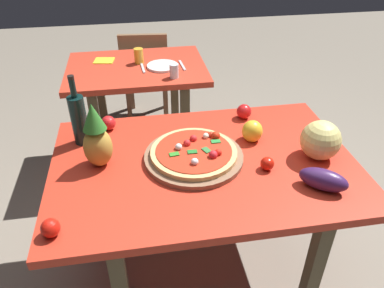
{
  "coord_description": "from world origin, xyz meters",
  "views": [
    {
      "loc": [
        -0.28,
        -1.35,
        1.8
      ],
      "look_at": [
        -0.04,
        0.07,
        0.82
      ],
      "focal_mm": 34.88,
      "sensor_mm": 36.0,
      "label": 1
    }
  ],
  "objects_px": {
    "pineapple_left": "(97,138)",
    "napkin_folded": "(104,61)",
    "background_table": "(138,83)",
    "tomato_near_board": "(244,112)",
    "fork_utensil": "(143,68)",
    "eggplant": "(323,180)",
    "tomato_beside_pepper": "(50,228)",
    "tomato_at_corner": "(267,164)",
    "drinking_glass_water": "(174,71)",
    "display_table": "(204,175)",
    "drinking_glass_juice": "(139,56)",
    "dinner_plate": "(163,66)",
    "dining_chair": "(146,72)",
    "pizza": "(195,152)",
    "bell_pepper": "(252,131)",
    "wine_bottle": "(79,119)",
    "melon": "(321,140)",
    "tomato_by_bottle": "(108,123)",
    "knife_utensil": "(182,65)",
    "pizza_board": "(194,157)"
  },
  "relations": [
    {
      "from": "tomato_by_bottle",
      "to": "tomato_at_corner",
      "type": "relative_size",
      "value": 1.23
    },
    {
      "from": "tomato_at_corner",
      "to": "display_table",
      "type": "bearing_deg",
      "value": 157.88
    },
    {
      "from": "wine_bottle",
      "to": "knife_utensil",
      "type": "distance_m",
      "value": 1.09
    },
    {
      "from": "drinking_glass_juice",
      "to": "knife_utensil",
      "type": "height_order",
      "value": "drinking_glass_juice"
    },
    {
      "from": "dining_chair",
      "to": "eggplant",
      "type": "bearing_deg",
      "value": 112.51
    },
    {
      "from": "eggplant",
      "to": "fork_utensil",
      "type": "distance_m",
      "value": 1.56
    },
    {
      "from": "pizza_board",
      "to": "eggplant",
      "type": "bearing_deg",
      "value": -30.53
    },
    {
      "from": "background_table",
      "to": "drinking_glass_water",
      "type": "xyz_separation_m",
      "value": [
        0.24,
        -0.24,
        0.17
      ]
    },
    {
      "from": "dining_chair",
      "to": "knife_utensil",
      "type": "relative_size",
      "value": 4.72
    },
    {
      "from": "tomato_near_board",
      "to": "fork_utensil",
      "type": "relative_size",
      "value": 0.44
    },
    {
      "from": "fork_utensil",
      "to": "pizza",
      "type": "bearing_deg",
      "value": -84.86
    },
    {
      "from": "background_table",
      "to": "pizza",
      "type": "height_order",
      "value": "pizza"
    },
    {
      "from": "pizza",
      "to": "tomato_near_board",
      "type": "distance_m",
      "value": 0.46
    },
    {
      "from": "dinner_plate",
      "to": "napkin_folded",
      "type": "bearing_deg",
      "value": 155.72
    },
    {
      "from": "tomato_beside_pepper",
      "to": "tomato_at_corner",
      "type": "distance_m",
      "value": 0.92
    },
    {
      "from": "tomato_at_corner",
      "to": "drinking_glass_water",
      "type": "relative_size",
      "value": 0.65
    },
    {
      "from": "tomato_near_board",
      "to": "dinner_plate",
      "type": "xyz_separation_m",
      "value": [
        -0.36,
        0.79,
        -0.03
      ]
    },
    {
      "from": "background_table",
      "to": "dining_chair",
      "type": "distance_m",
      "value": 0.61
    },
    {
      "from": "eggplant",
      "to": "tomato_by_bottle",
      "type": "xyz_separation_m",
      "value": [
        -0.88,
        0.62,
        -0.01
      ]
    },
    {
      "from": "bell_pepper",
      "to": "pineapple_left",
      "type": "bearing_deg",
      "value": -173.84
    },
    {
      "from": "wine_bottle",
      "to": "melon",
      "type": "xyz_separation_m",
      "value": [
        1.09,
        -0.31,
        -0.04
      ]
    },
    {
      "from": "background_table",
      "to": "fork_utensil",
      "type": "distance_m",
      "value": 0.15
    },
    {
      "from": "dinner_plate",
      "to": "display_table",
      "type": "bearing_deg",
      "value": -86.14
    },
    {
      "from": "pizza_board",
      "to": "tomato_near_board",
      "type": "relative_size",
      "value": 5.71
    },
    {
      "from": "melon",
      "to": "drinking_glass_water",
      "type": "height_order",
      "value": "melon"
    },
    {
      "from": "background_table",
      "to": "napkin_folded",
      "type": "xyz_separation_m",
      "value": [
        -0.23,
        0.14,
        0.13
      ]
    },
    {
      "from": "melon",
      "to": "tomato_by_bottle",
      "type": "bearing_deg",
      "value": 157.06
    },
    {
      "from": "tomato_at_corner",
      "to": "drinking_glass_juice",
      "type": "relative_size",
      "value": 0.57
    },
    {
      "from": "pizza",
      "to": "dinner_plate",
      "type": "distance_m",
      "value": 1.12
    },
    {
      "from": "tomato_at_corner",
      "to": "tomato_by_bottle",
      "type": "bearing_deg",
      "value": 146.61
    },
    {
      "from": "pineapple_left",
      "to": "fork_utensil",
      "type": "xyz_separation_m",
      "value": [
        0.25,
        1.09,
        -0.13
      ]
    },
    {
      "from": "wine_bottle",
      "to": "tomato_near_board",
      "type": "distance_m",
      "value": 0.86
    },
    {
      "from": "bell_pepper",
      "to": "drinking_glass_water",
      "type": "height_order",
      "value": "bell_pepper"
    },
    {
      "from": "melon",
      "to": "knife_utensil",
      "type": "distance_m",
      "value": 1.28
    },
    {
      "from": "melon",
      "to": "pizza",
      "type": "bearing_deg",
      "value": 172.12
    },
    {
      "from": "wine_bottle",
      "to": "fork_utensil",
      "type": "distance_m",
      "value": 0.96
    },
    {
      "from": "background_table",
      "to": "drinking_glass_juice",
      "type": "height_order",
      "value": "drinking_glass_juice"
    },
    {
      "from": "dinner_plate",
      "to": "eggplant",
      "type": "bearing_deg",
      "value": -69.59
    },
    {
      "from": "tomato_beside_pepper",
      "to": "drinking_glass_juice",
      "type": "height_order",
      "value": "drinking_glass_juice"
    },
    {
      "from": "tomato_by_bottle",
      "to": "drinking_glass_juice",
      "type": "xyz_separation_m",
      "value": [
        0.2,
        0.89,
        0.02
      ]
    },
    {
      "from": "display_table",
      "to": "drinking_glass_juice",
      "type": "height_order",
      "value": "drinking_glass_juice"
    },
    {
      "from": "wine_bottle",
      "to": "drinking_glass_water",
      "type": "distance_m",
      "value": 0.89
    },
    {
      "from": "pizza",
      "to": "drinking_glass_water",
      "type": "relative_size",
      "value": 4.25
    },
    {
      "from": "napkin_folded",
      "to": "drinking_glass_juice",
      "type": "bearing_deg",
      "value": -18.08
    },
    {
      "from": "fork_utensil",
      "to": "tomato_at_corner",
      "type": "bearing_deg",
      "value": -72.84
    },
    {
      "from": "eggplant",
      "to": "tomato_beside_pepper",
      "type": "height_order",
      "value": "eggplant"
    },
    {
      "from": "tomato_by_bottle",
      "to": "tomato_at_corner",
      "type": "height_order",
      "value": "tomato_by_bottle"
    },
    {
      "from": "bell_pepper",
      "to": "tomato_near_board",
      "type": "relative_size",
      "value": 1.4
    },
    {
      "from": "drinking_glass_juice",
      "to": "background_table",
      "type": "bearing_deg",
      "value": -114.87
    },
    {
      "from": "pineapple_left",
      "to": "napkin_folded",
      "type": "height_order",
      "value": "pineapple_left"
    }
  ]
}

